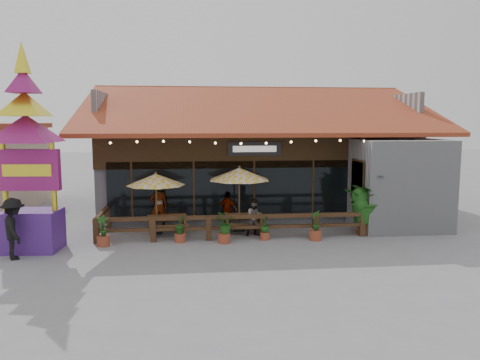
{
  "coord_description": "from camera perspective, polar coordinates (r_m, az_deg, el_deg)",
  "views": [
    {
      "loc": [
        -3.17,
        -17.22,
        4.34
      ],
      "look_at": [
        -1.13,
        1.5,
        1.95
      ],
      "focal_mm": 35.0,
      "sensor_mm": 36.0,
      "label": 1
    }
  ],
  "objects": [
    {
      "name": "tropical_plant",
      "position": [
        18.57,
        15.07,
        -2.38
      ],
      "size": [
        2.2,
        2.14,
        2.31
      ],
      "color": "brown",
      "rests_on": "ground"
    },
    {
      "name": "pedestrian",
      "position": [
        16.38,
        -25.87,
        -5.36
      ],
      "size": [
        1.22,
        1.45,
        1.95
      ],
      "primitive_type": "imported",
      "rotation": [
        0.0,
        0.0,
        2.05
      ],
      "color": "black",
      "rests_on": "ground"
    },
    {
      "name": "diner_b",
      "position": [
        17.71,
        1.82,
        -4.59
      ],
      "size": [
        0.75,
        0.61,
        1.43
      ],
      "primitive_type": "imported",
      "rotation": [
        0.0,
        0.0,
        0.11
      ],
      "color": "#382511",
      "rests_on": "ground"
    },
    {
      "name": "planter_b",
      "position": [
        17.01,
        -7.32,
        -6.09
      ],
      "size": [
        0.41,
        0.45,
        0.97
      ],
      "color": "brown",
      "rests_on": "ground"
    },
    {
      "name": "picnic_table_right",
      "position": [
        18.4,
        0.44,
        -4.9
      ],
      "size": [
        1.52,
        1.32,
        0.71
      ],
      "color": "brown",
      "rests_on": "ground"
    },
    {
      "name": "planter_a",
      "position": [
        17.06,
        -16.36,
        -6.23
      ],
      "size": [
        0.44,
        0.44,
        1.09
      ],
      "color": "brown",
      "rests_on": "ground"
    },
    {
      "name": "diner_c",
      "position": [
        19.29,
        -1.47,
        -3.61
      ],
      "size": [
        0.89,
        0.76,
        1.43
      ],
      "primitive_type": "imported",
      "rotation": [
        0.0,
        0.0,
        2.56
      ],
      "color": "#382511",
      "rests_on": "ground"
    },
    {
      "name": "planter_e",
      "position": [
        17.38,
        9.2,
        -5.76
      ],
      "size": [
        0.45,
        0.45,
        1.11
      ],
      "color": "brown",
      "rests_on": "ground"
    },
    {
      "name": "planter_d",
      "position": [
        17.24,
        3.06,
        -5.95
      ],
      "size": [
        0.44,
        0.44,
        0.86
      ],
      "color": "brown",
      "rests_on": "ground"
    },
    {
      "name": "thai_sign_tower",
      "position": [
        16.89,
        -24.6,
        5.11
      ],
      "size": [
        2.93,
        2.93,
        7.4
      ],
      "color": "#4D227E",
      "rests_on": "ground"
    },
    {
      "name": "diner_a",
      "position": [
        19.04,
        -9.86,
        -3.19
      ],
      "size": [
        0.73,
        0.52,
        1.86
      ],
      "primitive_type": "imported",
      "rotation": [
        0.0,
        0.0,
        3.26
      ],
      "color": "#382511",
      "rests_on": "ground"
    },
    {
      "name": "planter_c",
      "position": [
        16.75,
        -1.94,
        -5.66
      ],
      "size": [
        0.77,
        0.71,
        1.08
      ],
      "color": "brown",
      "rests_on": "ground"
    },
    {
      "name": "restaurant_building",
      "position": [
        24.17,
        1.98,
        2.15
      ],
      "size": [
        15.5,
        14.73,
        6.09
      ],
      "color": "#AFB0B5",
      "rests_on": "ground"
    },
    {
      "name": "patio_railing",
      "position": [
        17.38,
        -3.05,
        -5.16
      ],
      "size": [
        10.0,
        2.6,
        0.92
      ],
      "color": "#452F18",
      "rests_on": "ground"
    },
    {
      "name": "umbrella_left",
      "position": [
        18.1,
        -10.22,
        0.02
      ],
      "size": [
        2.5,
        2.5,
        2.42
      ],
      "color": "brown",
      "rests_on": "ground"
    },
    {
      "name": "umbrella_right",
      "position": [
        18.23,
        -0.09,
        0.7
      ],
      "size": [
        3.03,
        3.03,
        2.6
      ],
      "color": "brown",
      "rests_on": "ground"
    },
    {
      "name": "picnic_table_left",
      "position": [
        18.33,
        -8.85,
        -5.02
      ],
      "size": [
        1.66,
        1.49,
        0.71
      ],
      "color": "brown",
      "rests_on": "ground"
    },
    {
      "name": "ground",
      "position": [
        18.04,
        4.12,
        -6.72
      ],
      "size": [
        100.0,
        100.0,
        0.0
      ],
      "primitive_type": "plane",
      "color": "gray",
      "rests_on": "ground"
    }
  ]
}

